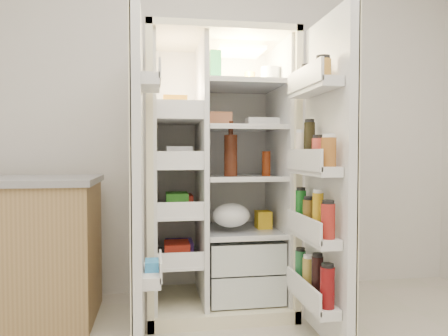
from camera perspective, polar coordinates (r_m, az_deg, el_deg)
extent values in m
cube|color=beige|center=(3.21, -2.99, 7.62)|extent=(4.00, 0.02, 2.70)
cube|color=beige|center=(3.13, -1.70, -0.49)|extent=(0.92, 0.04, 1.80)
cube|color=beige|center=(2.78, -9.84, -0.86)|extent=(0.04, 0.70, 1.80)
cube|color=beige|center=(2.90, 7.81, -0.72)|extent=(0.04, 0.70, 1.80)
cube|color=beige|center=(2.90, -0.83, 16.86)|extent=(0.92, 0.70, 0.04)
cube|color=beige|center=(2.98, -0.81, -17.57)|extent=(0.92, 0.70, 0.08)
cube|color=silver|center=(3.10, -1.63, -0.15)|extent=(0.84, 0.02, 1.68)
cube|color=silver|center=(2.78, -9.22, -0.45)|extent=(0.02, 0.62, 1.68)
cube|color=silver|center=(2.89, 7.24, -0.33)|extent=(0.02, 0.62, 1.68)
cube|color=silver|center=(2.79, -3.05, -0.41)|extent=(0.03, 0.62, 1.68)
cube|color=silver|center=(2.94, 2.35, -14.86)|extent=(0.47, 0.52, 0.19)
cube|color=silver|center=(2.89, 2.35, -11.06)|extent=(0.47, 0.52, 0.19)
cube|color=#FFD18C|center=(2.96, 2.11, 15.36)|extent=(0.30, 0.30, 0.02)
cube|color=white|center=(2.86, -6.18, -11.91)|extent=(0.28, 0.58, 0.02)
cube|color=white|center=(2.80, -6.21, -5.95)|extent=(0.28, 0.58, 0.02)
cube|color=white|center=(2.78, -6.23, 0.19)|extent=(0.28, 0.58, 0.02)
cube|color=white|center=(2.78, -6.26, 6.37)|extent=(0.28, 0.58, 0.02)
cube|color=silver|center=(2.88, 2.28, -8.35)|extent=(0.49, 0.58, 0.01)
cube|color=silver|center=(2.83, 2.29, -1.18)|extent=(0.49, 0.58, 0.01)
cube|color=silver|center=(2.83, 2.30, 5.30)|extent=(0.49, 0.58, 0.02)
cube|color=silver|center=(2.86, 2.30, 10.90)|extent=(0.49, 0.58, 0.02)
cube|color=red|center=(2.85, -6.19, -10.73)|extent=(0.16, 0.20, 0.10)
cube|color=#328A25|center=(2.79, -6.21, -4.53)|extent=(0.14, 0.18, 0.12)
cube|color=silver|center=(2.78, -6.24, 1.12)|extent=(0.20, 0.22, 0.07)
cube|color=#FFAE2A|center=(2.79, -6.27, 8.01)|extent=(0.15, 0.16, 0.14)
cube|color=#493090|center=(2.85, -6.19, -10.83)|extent=(0.18, 0.20, 0.09)
cube|color=red|center=(2.80, -6.21, -4.73)|extent=(0.14, 0.18, 0.10)
cube|color=white|center=(2.78, -6.24, 1.63)|extent=(0.16, 0.16, 0.12)
sphere|color=orange|center=(2.86, 0.12, -16.60)|extent=(0.07, 0.07, 0.07)
sphere|color=orange|center=(2.91, 1.80, -16.25)|extent=(0.07, 0.07, 0.07)
sphere|color=orange|center=(2.90, 3.99, -16.37)|extent=(0.07, 0.07, 0.07)
sphere|color=orange|center=(3.00, 0.65, -15.70)|extent=(0.07, 0.07, 0.07)
sphere|color=orange|center=(3.00, 2.67, -15.71)|extent=(0.07, 0.07, 0.07)
ellipsoid|color=#3C7C29|center=(2.90, 2.27, -10.68)|extent=(0.26, 0.24, 0.11)
cylinder|color=#4F2010|center=(2.76, 0.91, 1.69)|extent=(0.09, 0.09, 0.27)
cylinder|color=maroon|center=(2.82, 5.70, 0.60)|extent=(0.06, 0.06, 0.16)
cube|color=#217C48|center=(2.76, -1.17, 13.47)|extent=(0.07, 0.07, 0.20)
cylinder|color=silver|center=(2.86, 6.26, 12.19)|extent=(0.12, 0.12, 0.11)
cylinder|color=olive|center=(2.92, 3.49, 11.80)|extent=(0.07, 0.07, 0.09)
cube|color=white|center=(2.85, 5.64, 6.07)|extent=(0.26, 0.11, 0.06)
cube|color=#C97950|center=(2.79, -0.67, 6.51)|extent=(0.16, 0.09, 0.10)
ellipsoid|color=silver|center=(2.75, 0.95, -7.04)|extent=(0.24, 0.22, 0.15)
cube|color=yellow|center=(2.91, 5.29, -6.91)|extent=(0.10, 0.12, 0.12)
cube|color=silver|center=(2.23, -11.53, -1.62)|extent=(0.05, 0.40, 1.72)
cube|color=beige|center=(2.23, -12.18, -1.62)|extent=(0.01, 0.40, 1.72)
cube|color=silver|center=(2.31, -9.65, -14.06)|extent=(0.09, 0.32, 0.06)
cube|color=silver|center=(2.25, -9.82, 11.20)|extent=(0.09, 0.32, 0.06)
cube|color=#338CCC|center=(2.31, -9.66, -13.34)|extent=(0.07, 0.12, 0.10)
cube|color=silver|center=(2.32, 13.86, -1.49)|extent=(0.05, 0.58, 1.72)
cube|color=beige|center=(2.33, 14.42, -1.48)|extent=(0.01, 0.58, 1.72)
cube|color=silver|center=(2.42, 11.77, -16.84)|extent=(0.11, 0.50, 0.05)
cube|color=silver|center=(2.33, 11.84, -8.90)|extent=(0.11, 0.50, 0.05)
cube|color=silver|center=(2.29, 11.91, -0.27)|extent=(0.11, 0.50, 0.05)
cube|color=silver|center=(2.31, 11.99, 10.45)|extent=(0.11, 0.50, 0.05)
cylinder|color=#650B0D|center=(2.20, 13.73, -15.35)|extent=(0.07, 0.07, 0.20)
cylinder|color=black|center=(2.31, 12.44, -14.21)|extent=(0.06, 0.06, 0.22)
cylinder|color=#A58D37|center=(2.44, 11.28, -13.85)|extent=(0.06, 0.06, 0.18)
cylinder|color=#216434|center=(2.55, 10.23, -12.98)|extent=(0.06, 0.06, 0.19)
cylinder|color=maroon|center=(2.13, 13.81, -6.97)|extent=(0.07, 0.07, 0.17)
cylinder|color=#B98D15|center=(2.24, 12.51, -5.97)|extent=(0.06, 0.06, 0.21)
cylinder|color=brown|center=(2.37, 11.34, -6.14)|extent=(0.07, 0.07, 0.16)
cylinder|color=#155E1D|center=(2.48, 10.28, -5.27)|extent=(0.06, 0.06, 0.20)
cylinder|color=#945620|center=(2.10, 13.90, 2.09)|extent=(0.07, 0.07, 0.14)
cylinder|color=#C13F31|center=(2.22, 12.58, 2.10)|extent=(0.07, 0.07, 0.14)
cylinder|color=black|center=(2.34, 11.41, 3.22)|extent=(0.06, 0.06, 0.23)
cylinder|color=#F7E4CC|center=(2.46, 10.34, 2.59)|extent=(0.06, 0.06, 0.18)
cylinder|color=#AD782B|center=(2.21, 13.16, 12.78)|extent=(0.08, 0.08, 0.10)
cylinder|color=#963F1B|center=(2.41, 11.13, 11.90)|extent=(0.08, 0.08, 0.10)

